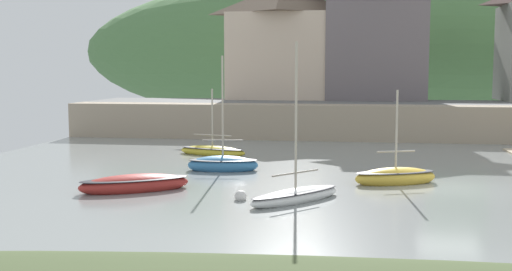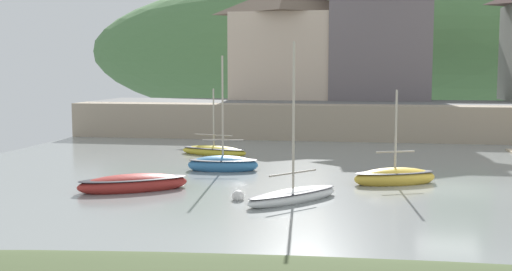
% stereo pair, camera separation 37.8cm
% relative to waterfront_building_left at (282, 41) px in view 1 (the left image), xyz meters
% --- Properties ---
extents(quay_seawall, '(48.00, 9.40, 2.40)m').
position_rel_waterfront_building_left_xyz_m(quay_seawall, '(9.76, -7.70, -5.75)').
color(quay_seawall, tan).
rests_on(quay_seawall, ground).
extents(hillside_backdrop, '(80.00, 44.00, 20.33)m').
position_rel_waterfront_building_left_xyz_m(hillside_backdrop, '(10.95, 30.00, 0.02)').
color(hillside_backdrop, '#4C7744').
rests_on(hillside_backdrop, ground).
extents(waterfront_building_left, '(8.79, 5.81, 9.24)m').
position_rel_waterfront_building_left_xyz_m(waterfront_building_left, '(0.00, 0.00, 0.00)').
color(waterfront_building_left, beige).
rests_on(waterfront_building_left, ground).
extents(waterfront_building_centre, '(8.02, 6.10, 11.63)m').
position_rel_waterfront_building_left_xyz_m(waterfront_building_centre, '(7.54, 0.00, 1.20)').
color(waterfront_building_centre, slate).
rests_on(waterfront_building_centre, ground).
extents(fishing_boat_green, '(3.52, 1.80, 5.65)m').
position_rel_waterfront_building_left_xyz_m(fishing_boat_green, '(-0.28, -22.28, -6.80)').
color(fishing_boat_green, teal).
rests_on(fishing_boat_green, ground).
extents(rowboat_small_beached, '(4.48, 3.43, 0.86)m').
position_rel_waterfront_building_left_xyz_m(rowboat_small_beached, '(-2.72, -27.73, -6.84)').
color(rowboat_small_beached, '#A42924').
rests_on(rowboat_small_beached, ground).
extents(sailboat_blue_trim, '(3.80, 2.46, 4.16)m').
position_rel_waterfront_building_left_xyz_m(sailboat_blue_trim, '(7.64, -24.56, -6.81)').
color(sailboat_blue_trim, gold).
rests_on(sailboat_blue_trim, ground).
extents(sailboat_nearest_shore, '(3.53, 3.86, 5.93)m').
position_rel_waterfront_building_left_xyz_m(sailboat_nearest_shore, '(3.79, -28.77, -6.86)').
color(sailboat_nearest_shore, white).
rests_on(sailboat_nearest_shore, ground).
extents(sailboat_tall_mast, '(4.22, 2.24, 3.88)m').
position_rel_waterfront_building_left_xyz_m(sailboat_tall_mast, '(-1.98, -17.04, -6.87)').
color(sailboat_tall_mast, gold).
rests_on(sailboat_tall_mast, ground).
extents(mooring_buoy, '(0.46, 0.46, 0.46)m').
position_rel_waterfront_building_left_xyz_m(mooring_buoy, '(1.77, -28.83, -6.96)').
color(mooring_buoy, silver).
rests_on(mooring_buoy, ground).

